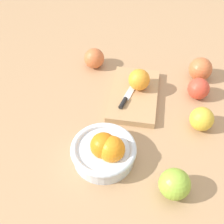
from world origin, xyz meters
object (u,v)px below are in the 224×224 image
at_px(orange_on_board, 138,79).
at_px(apple_back_right, 94,58).
at_px(bowl, 105,151).
at_px(apple_front_right_2, 198,89).
at_px(cutting_board, 134,95).
at_px(apple_front_center, 202,118).
at_px(apple_front_left, 175,184).
at_px(apple_front_right, 200,69).
at_px(knife, 127,97).

height_order(orange_on_board, apple_back_right, orange_on_board).
bearing_deg(bowl, apple_front_right_2, -41.12).
bearing_deg(orange_on_board, cutting_board, 166.84).
xyz_separation_m(orange_on_board, apple_front_center, (-0.12, -0.21, -0.02)).
relative_size(orange_on_board, apple_front_left, 0.87).
relative_size(apple_front_left, apple_front_center, 1.11).
height_order(bowl, apple_front_right, bowl).
bearing_deg(bowl, apple_front_center, -57.72).
relative_size(knife, apple_front_left, 1.89).
bearing_deg(apple_front_left, bowl, 69.44).
distance_m(orange_on_board, apple_front_left, 0.38).
height_order(orange_on_board, apple_front_left, orange_on_board).
height_order(apple_back_right, apple_front_center, same).
distance_m(apple_front_right, apple_back_right, 0.38).
xyz_separation_m(bowl, orange_on_board, (0.28, -0.06, 0.02)).
bearing_deg(orange_on_board, apple_front_right, -62.16).
bearing_deg(apple_front_right_2, apple_front_center, -177.13).
xyz_separation_m(orange_on_board, knife, (-0.05, 0.03, -0.03)).
relative_size(orange_on_board, apple_back_right, 0.97).
xyz_separation_m(bowl, apple_back_right, (0.40, 0.11, -0.00)).
height_order(apple_back_right, apple_front_right_2, apple_back_right).
bearing_deg(apple_back_right, apple_front_right_2, -105.01).
bearing_deg(orange_on_board, apple_back_right, 56.33).
xyz_separation_m(cutting_board, orange_on_board, (0.03, -0.01, 0.05)).
relative_size(orange_on_board, apple_front_right_2, 0.99).
bearing_deg(apple_back_right, orange_on_board, -123.67).
distance_m(apple_front_left, apple_front_right_2, 0.38).
height_order(cutting_board, apple_back_right, apple_back_right).
bearing_deg(apple_front_center, bowl, 122.28).
xyz_separation_m(knife, apple_front_center, (-0.06, -0.24, 0.01)).
height_order(cutting_board, apple_front_right_2, apple_front_right_2).
distance_m(bowl, apple_front_right_2, 0.40).
height_order(bowl, apple_front_center, bowl).
xyz_separation_m(apple_front_right, apple_front_center, (-0.23, 0.00, -0.00)).
bearing_deg(bowl, cutting_board, -11.42).
height_order(apple_front_right, apple_back_right, apple_front_right).
distance_m(cutting_board, apple_front_right_2, 0.21).
bearing_deg(apple_back_right, cutting_board, -130.64).
height_order(orange_on_board, apple_front_right_2, orange_on_board).
bearing_deg(knife, apple_back_right, 40.50).
height_order(apple_front_left, apple_back_right, apple_front_left).
height_order(knife, apple_front_right, apple_front_right).
relative_size(cutting_board, apple_front_right_2, 3.50).
distance_m(orange_on_board, apple_front_right_2, 0.20).
height_order(apple_front_right, apple_front_center, apple_front_right).
relative_size(bowl, apple_front_right_2, 2.53).
xyz_separation_m(cutting_board, knife, (-0.03, 0.02, 0.02)).
relative_size(cutting_board, apple_front_center, 3.43).
relative_size(cutting_board, apple_front_left, 3.08).
xyz_separation_m(apple_back_right, apple_front_center, (-0.23, -0.38, -0.00)).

